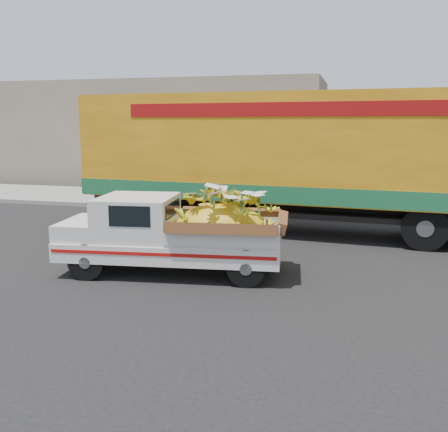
# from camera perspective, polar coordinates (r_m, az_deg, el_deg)

# --- Properties ---
(ground) EXTENTS (100.00, 100.00, 0.00)m
(ground) POSITION_cam_1_polar(r_m,az_deg,el_deg) (9.35, -2.01, -8.23)
(ground) COLOR black
(ground) RESTS_ON ground
(curb) EXTENTS (60.00, 0.25, 0.15)m
(curb) POSITION_cam_1_polar(r_m,az_deg,el_deg) (16.68, 5.64, 0.37)
(curb) COLOR gray
(curb) RESTS_ON ground
(sidewalk) EXTENTS (60.00, 4.00, 0.14)m
(sidewalk) POSITION_cam_1_polar(r_m,az_deg,el_deg) (18.73, 6.66, 1.46)
(sidewalk) COLOR gray
(sidewalk) RESTS_ON ground
(building_left) EXTENTS (18.00, 6.00, 5.00)m
(building_left) POSITION_cam_1_polar(r_m,az_deg,el_deg) (26.43, -8.98, 9.33)
(building_left) COLOR gray
(building_left) RESTS_ON ground
(pickup_truck) EXTENTS (4.61, 2.14, 1.56)m
(pickup_truck) POSITION_cam_1_polar(r_m,az_deg,el_deg) (10.06, -4.17, -1.94)
(pickup_truck) COLOR black
(pickup_truck) RESTS_ON ground
(semi_trailer) EXTENTS (12.04, 3.40, 3.80)m
(semi_trailer) POSITION_cam_1_polar(r_m,az_deg,el_deg) (13.90, 7.72, 6.80)
(semi_trailer) COLOR black
(semi_trailer) RESTS_ON ground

